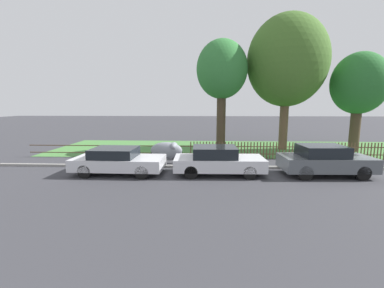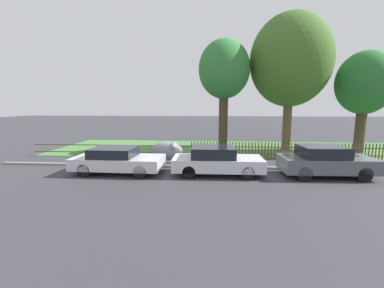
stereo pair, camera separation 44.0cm
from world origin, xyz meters
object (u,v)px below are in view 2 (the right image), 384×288
at_px(covered_motorcycle, 167,150).
at_px(tree_behind_motorcycle, 290,61).
at_px(parked_car_black_saloon, 216,160).
at_px(parked_car_navy_estate, 325,161).
at_px(parked_car_silver_hatchback, 118,160).
at_px(tree_nearest_kerb, 224,71).
at_px(tree_mid_park, 365,84).

bearing_deg(covered_motorcycle, tree_behind_motorcycle, 35.39).
height_order(parked_car_black_saloon, parked_car_navy_estate, parked_car_navy_estate).
xyz_separation_m(parked_car_silver_hatchback, parked_car_navy_estate, (9.36, 0.09, 0.08)).
bearing_deg(tree_nearest_kerb, parked_car_navy_estate, -56.41).
bearing_deg(covered_motorcycle, tree_nearest_kerb, 56.11).
height_order(tree_nearest_kerb, tree_mid_park, tree_nearest_kerb).
bearing_deg(tree_behind_motorcycle, covered_motorcycle, -147.72).
distance_m(parked_car_silver_hatchback, parked_car_black_saloon, 4.59).
relative_size(tree_nearest_kerb, tree_mid_park, 1.14).
relative_size(parked_car_silver_hatchback, tree_mid_park, 0.62).
distance_m(parked_car_navy_estate, tree_mid_park, 8.80).
xyz_separation_m(parked_car_silver_hatchback, covered_motorcycle, (1.96, 2.22, 0.08)).
bearing_deg(tree_nearest_kerb, parked_car_black_saloon, -95.03).
relative_size(tree_nearest_kerb, tree_behind_motorcycle, 0.81).
height_order(tree_nearest_kerb, tree_behind_motorcycle, tree_behind_motorcycle).
height_order(parked_car_silver_hatchback, parked_car_navy_estate, parked_car_navy_estate).
relative_size(parked_car_navy_estate, tree_mid_park, 0.60).
bearing_deg(tree_mid_park, parked_car_navy_estate, -127.54).
height_order(parked_car_black_saloon, tree_behind_motorcycle, tree_behind_motorcycle).
height_order(parked_car_silver_hatchback, parked_car_black_saloon, parked_car_black_saloon).
distance_m(parked_car_silver_hatchback, tree_mid_park, 16.04).
bearing_deg(parked_car_black_saloon, tree_mid_park, 32.29).
xyz_separation_m(parked_car_black_saloon, tree_nearest_kerb, (0.56, 6.37, 4.75)).
bearing_deg(parked_car_silver_hatchback, tree_nearest_kerb, 52.53).
bearing_deg(parked_car_navy_estate, tree_behind_motorcycle, 85.96).
distance_m(tree_behind_motorcycle, tree_mid_park, 4.90).
relative_size(parked_car_black_saloon, covered_motorcycle, 2.09).
bearing_deg(tree_behind_motorcycle, parked_car_silver_hatchback, -143.74).
relative_size(parked_car_navy_estate, tree_nearest_kerb, 0.53).
height_order(parked_car_silver_hatchback, tree_mid_park, tree_mid_park).
xyz_separation_m(parked_car_silver_hatchback, tree_behind_motorcycle, (9.62, 7.06, 5.48)).
xyz_separation_m(parked_car_black_saloon, parked_car_navy_estate, (4.78, 0.02, 0.05)).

